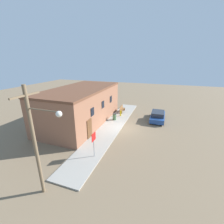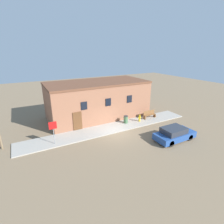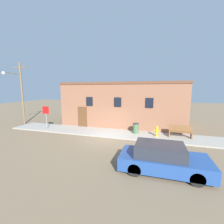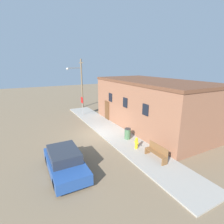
{
  "view_description": "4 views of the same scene",
  "coord_description": "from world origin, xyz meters",
  "px_view_note": "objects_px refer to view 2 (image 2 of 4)",
  "views": [
    {
      "loc": [
        -16.6,
        -4.55,
        8.14
      ],
      "look_at": [
        0.08,
        1.32,
        2.0
      ],
      "focal_mm": 24.0,
      "sensor_mm": 36.0,
      "label": 1
    },
    {
      "loc": [
        -8.68,
        -14.95,
        8.59
      ],
      "look_at": [
        0.08,
        1.32,
        2.0
      ],
      "focal_mm": 28.0,
      "sensor_mm": 36.0,
      "label": 2
    },
    {
      "loc": [
        3.89,
        -11.39,
        3.99
      ],
      "look_at": [
        0.08,
        1.32,
        2.0
      ],
      "focal_mm": 24.0,
      "sensor_mm": 36.0,
      "label": 3
    },
    {
      "loc": [
        13.74,
        -5.9,
        6.24
      ],
      "look_at": [
        0.08,
        1.32,
        2.0
      ],
      "focal_mm": 28.0,
      "sensor_mm": 36.0,
      "label": 4
    }
  ],
  "objects_px": {
    "fire_hydrant": "(140,118)",
    "stop_sign": "(53,128)",
    "trash_bin": "(126,119)",
    "parked_car": "(174,134)",
    "bench": "(149,114)"
  },
  "relations": [
    {
      "from": "fire_hydrant",
      "to": "stop_sign",
      "type": "xyz_separation_m",
      "value": [
        -10.52,
        -0.67,
        1.15
      ]
    },
    {
      "from": "trash_bin",
      "to": "parked_car",
      "type": "relative_size",
      "value": 0.22
    },
    {
      "from": "stop_sign",
      "to": "bench",
      "type": "xyz_separation_m",
      "value": [
        12.36,
        0.99,
        -1.11
      ]
    },
    {
      "from": "stop_sign",
      "to": "parked_car",
      "type": "xyz_separation_m",
      "value": [
        10.79,
        -4.72,
        -1.05
      ]
    },
    {
      "from": "bench",
      "to": "parked_car",
      "type": "distance_m",
      "value": 5.92
    },
    {
      "from": "fire_hydrant",
      "to": "stop_sign",
      "type": "bearing_deg",
      "value": -176.36
    },
    {
      "from": "fire_hydrant",
      "to": "trash_bin",
      "type": "distance_m",
      "value": 1.85
    },
    {
      "from": "bench",
      "to": "trash_bin",
      "type": "xyz_separation_m",
      "value": [
        -3.66,
        0.06,
        -0.02
      ]
    },
    {
      "from": "bench",
      "to": "parked_car",
      "type": "bearing_deg",
      "value": -105.44
    },
    {
      "from": "parked_car",
      "to": "fire_hydrant",
      "type": "bearing_deg",
      "value": 92.86
    },
    {
      "from": "bench",
      "to": "trash_bin",
      "type": "distance_m",
      "value": 3.66
    },
    {
      "from": "stop_sign",
      "to": "trash_bin",
      "type": "height_order",
      "value": "stop_sign"
    },
    {
      "from": "bench",
      "to": "trash_bin",
      "type": "relative_size",
      "value": 1.91
    },
    {
      "from": "stop_sign",
      "to": "fire_hydrant",
      "type": "bearing_deg",
      "value": 3.64
    },
    {
      "from": "fire_hydrant",
      "to": "parked_car",
      "type": "height_order",
      "value": "parked_car"
    }
  ]
}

